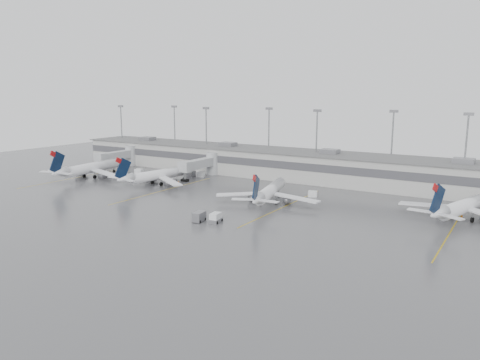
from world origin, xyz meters
The scene contains 20 objects.
ground centered at (0.00, 0.00, 0.00)m, with size 260.00×260.00×0.00m, color #4E4E50.
terminal centered at (-0.01, 57.98, 4.17)m, with size 152.00×17.00×9.45m.
light_masts centered at (0.00, 63.75, 12.03)m, with size 142.40×8.00×20.60m.
jet_bridge_left centered at (-55.50, 45.72, 3.87)m, with size 4.00×17.20×7.00m.
jet_bridge_right centered at (-20.50, 45.72, 3.87)m, with size 4.00×17.20×7.00m.
stand_markings centered at (0.00, 24.00, 0.01)m, with size 105.25×40.00×0.01m.
jet_far_left centered at (-48.44, 25.65, 3.07)m, with size 27.09×30.50×9.88m.
jet_mid_left centered at (-24.00, 28.48, 2.83)m, with size 24.74×27.95×9.10m.
jet_mid_right centered at (12.92, 25.41, 2.79)m, with size 24.01×27.24×8.96m.
jet_far_right centered at (53.43, 33.31, 2.90)m, with size 24.53×27.92×9.32m.
baggage_tug centered at (11.69, 5.23, 0.75)m, with size 2.31×3.23×1.93m.
baggage_cart centered at (8.49, 4.03, 1.02)m, with size 2.14×3.25×1.96m.
gse_uld_a centered at (-40.21, 37.77, 0.87)m, with size 2.45×1.63×1.73m, color white.
gse_uld_b centered at (-20.99, 44.55, 0.78)m, with size 2.20×1.47×1.56m, color white.
gse_uld_c centered at (19.01, 36.85, 0.75)m, with size 2.12×1.41×1.50m, color white.
gse_loader centered at (-23.57, 42.94, 0.89)m, with size 1.78×2.85×1.78m, color slate.
cone_a centered at (-45.69, 33.86, 0.39)m, with size 0.49×0.49×0.77m, color orange.
cone_b centered at (-20.51, 33.13, 0.35)m, with size 0.44×0.44×0.70m, color orange.
cone_c centered at (13.79, 32.60, 0.36)m, with size 0.46×0.46×0.73m, color orange.
cone_d centered at (52.95, 35.47, 0.35)m, with size 0.44×0.44×0.69m, color orange.
Camera 1 is at (63.24, -68.67, 25.66)m, focal length 35.00 mm.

